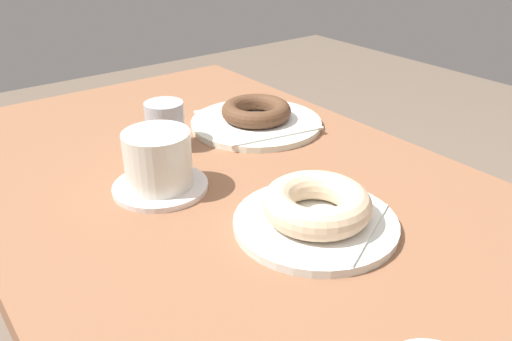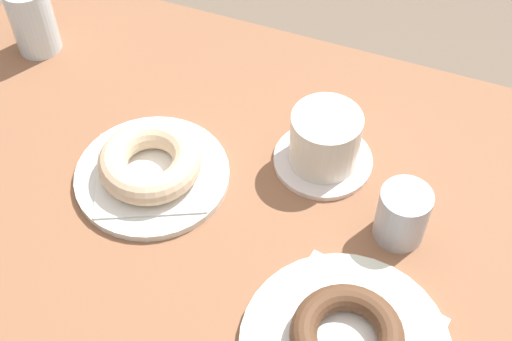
{
  "view_description": "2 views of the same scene",
  "coord_description": "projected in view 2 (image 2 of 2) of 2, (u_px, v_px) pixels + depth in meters",
  "views": [
    {
      "loc": [
        -0.5,
        0.34,
        1.07
      ],
      "look_at": [
        -0.03,
        -0.01,
        0.76
      ],
      "focal_mm": 36.27,
      "sensor_mm": 36.0,
      "label": 1
    },
    {
      "loc": [
        0.19,
        -0.49,
        1.42
      ],
      "look_at": [
        -0.01,
        0.01,
        0.76
      ],
      "focal_mm": 49.62,
      "sensor_mm": 36.0,
      "label": 2
    }
  ],
  "objects": [
    {
      "name": "sugar_jar",
      "position": [
        402.0,
        215.0,
        0.81
      ],
      "size": [
        0.06,
        0.06,
        0.07
      ],
      "primitive_type": "cylinder",
      "color": "#ABAFB6",
      "rests_on": "table"
    },
    {
      "name": "coffee_cup",
      "position": [
        325.0,
        142.0,
        0.87
      ],
      "size": [
        0.13,
        0.13,
        0.08
      ],
      "color": "silver",
      "rests_on": "table"
    },
    {
      "name": "water_glass",
      "position": [
        32.0,
        19.0,
        1.01
      ],
      "size": [
        0.06,
        0.06,
        0.1
      ],
      "primitive_type": "cylinder",
      "color": "silver",
      "rests_on": "table"
    },
    {
      "name": "donut_chocolate_ring",
      "position": [
        347.0,
        336.0,
        0.72
      ],
      "size": [
        0.12,
        0.12,
        0.03
      ],
      "primitive_type": "torus",
      "color": "brown",
      "rests_on": "napkin_chocolate_ring"
    },
    {
      "name": "plate_sugar_ring",
      "position": [
        152.0,
        175.0,
        0.88
      ],
      "size": [
        0.19,
        0.19,
        0.01
      ],
      "primitive_type": "cylinder",
      "color": "silver",
      "rests_on": "table"
    },
    {
      "name": "donut_sugar_ring",
      "position": [
        150.0,
        162.0,
        0.86
      ],
      "size": [
        0.13,
        0.13,
        0.04
      ],
      "primitive_type": "torus",
      "color": "beige",
      "rests_on": "napkin_sugar_ring"
    },
    {
      "name": "table",
      "position": [
        261.0,
        252.0,
        0.96
      ],
      "size": [
        1.03,
        0.61,
        0.73
      ],
      "color": "brown",
      "rests_on": "ground_plane"
    },
    {
      "name": "napkin_sugar_ring",
      "position": [
        152.0,
        172.0,
        0.88
      ],
      "size": [
        0.18,
        0.18,
        0.0
      ],
      "primitive_type": "cube",
      "rotation": [
        0.0,
        0.0,
        0.44
      ],
      "color": "white",
      "rests_on": "plate_sugar_ring"
    }
  ]
}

